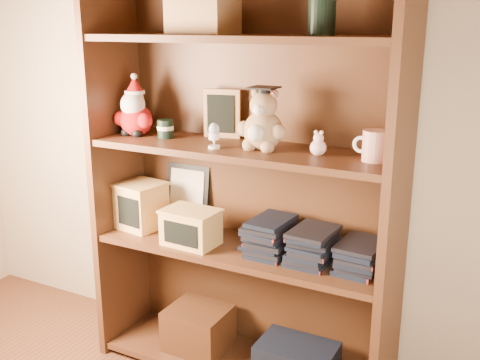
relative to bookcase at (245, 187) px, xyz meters
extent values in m
cube|color=tan|center=(-0.09, 0.14, 0.47)|extent=(3.00, 0.04, 2.50)
cube|color=#4A2915|center=(-0.58, -0.05, 0.02)|extent=(0.03, 0.35, 1.60)
cube|color=#4A2915|center=(0.59, -0.05, 0.02)|extent=(0.03, 0.35, 1.60)
cube|color=#452612|center=(0.00, 0.11, 0.02)|extent=(1.20, 0.02, 1.60)
cube|color=#4A2915|center=(0.00, -0.05, 0.56)|extent=(1.14, 0.33, 0.02)
cube|color=#452612|center=(-0.20, -0.05, -0.64)|extent=(0.25, 0.22, 0.18)
cube|color=#9E7547|center=(-0.15, -0.05, 0.63)|extent=(0.22, 0.18, 0.12)
cylinder|color=black|center=(0.30, -0.05, 0.63)|extent=(0.09, 0.09, 0.11)
cube|color=#4A2915|center=(0.00, -0.05, -0.24)|extent=(1.14, 0.33, 0.02)
cube|color=#4A2915|center=(0.00, -0.05, 0.16)|extent=(1.14, 0.33, 0.02)
sphere|color=#A50F0F|center=(-0.47, -0.05, 0.23)|extent=(0.13, 0.13, 0.13)
sphere|color=#A50F0F|center=(-0.53, -0.07, 0.24)|extent=(0.06, 0.06, 0.06)
sphere|color=#A50F0F|center=(-0.41, -0.07, 0.24)|extent=(0.06, 0.06, 0.06)
sphere|color=black|center=(-0.50, -0.08, 0.18)|extent=(0.04, 0.04, 0.04)
sphere|color=black|center=(-0.45, -0.08, 0.18)|extent=(0.04, 0.04, 0.04)
sphere|color=white|center=(-0.47, -0.07, 0.30)|extent=(0.10, 0.10, 0.10)
sphere|color=#D8B293|center=(-0.47, -0.05, 0.32)|extent=(0.07, 0.07, 0.07)
cone|color=#A50F0F|center=(-0.47, -0.05, 0.37)|extent=(0.08, 0.08, 0.07)
sphere|color=white|center=(-0.47, -0.05, 0.41)|extent=(0.03, 0.03, 0.03)
cylinder|color=white|center=(-0.47, -0.05, 0.34)|extent=(0.08, 0.08, 0.01)
cylinder|color=black|center=(-0.33, -0.05, 0.21)|extent=(0.06, 0.06, 0.07)
cylinder|color=beige|center=(-0.33, -0.05, 0.21)|extent=(0.07, 0.07, 0.02)
cube|color=#9E7547|center=(-0.14, 0.06, 0.27)|extent=(0.15, 0.05, 0.19)
cube|color=black|center=(-0.14, 0.05, 0.27)|extent=(0.11, 0.03, 0.15)
cube|color=#9E7547|center=(-0.14, 0.10, 0.19)|extent=(0.07, 0.07, 0.01)
cylinder|color=white|center=(-0.06, -0.13, 0.18)|extent=(0.04, 0.04, 0.01)
cone|color=white|center=(-0.06, -0.13, 0.20)|extent=(0.02, 0.02, 0.03)
cylinder|color=white|center=(-0.06, -0.13, 0.22)|extent=(0.04, 0.04, 0.02)
ellipsoid|color=#A4B7C7|center=(-0.06, -0.13, 0.24)|extent=(0.04, 0.04, 0.05)
sphere|color=#A38056|center=(0.10, -0.05, 0.24)|extent=(0.14, 0.14, 0.14)
sphere|color=white|center=(0.10, -0.11, 0.24)|extent=(0.06, 0.06, 0.06)
sphere|color=#A38056|center=(0.03, -0.07, 0.24)|extent=(0.06, 0.06, 0.06)
sphere|color=#A38056|center=(0.16, -0.07, 0.24)|extent=(0.06, 0.06, 0.06)
sphere|color=#A38056|center=(0.06, -0.09, 0.19)|extent=(0.05, 0.05, 0.05)
sphere|color=#A38056|center=(0.13, -0.09, 0.19)|extent=(0.05, 0.05, 0.05)
sphere|color=#A38056|center=(0.10, -0.05, 0.33)|extent=(0.10, 0.10, 0.10)
sphere|color=white|center=(0.10, -0.09, 0.32)|extent=(0.04, 0.04, 0.04)
sphere|color=#A38056|center=(0.06, -0.04, 0.37)|extent=(0.03, 0.03, 0.03)
sphere|color=#A38056|center=(0.13, -0.04, 0.37)|extent=(0.03, 0.03, 0.03)
cylinder|color=black|center=(0.10, -0.05, 0.38)|extent=(0.04, 0.04, 0.02)
cube|color=black|center=(0.10, -0.05, 0.39)|extent=(0.10, 0.10, 0.01)
cylinder|color=#A50F0F|center=(0.14, -0.07, 0.38)|extent=(0.00, 0.05, 0.03)
sphere|color=beige|center=(0.31, -0.05, 0.20)|extent=(0.06, 0.06, 0.06)
sphere|color=beige|center=(0.31, -0.05, 0.23)|extent=(0.04, 0.04, 0.04)
sphere|color=beige|center=(0.30, -0.05, 0.25)|extent=(0.01, 0.01, 0.01)
sphere|color=beige|center=(0.32, -0.05, 0.25)|extent=(0.01, 0.01, 0.01)
cylinder|color=silver|center=(0.50, -0.05, 0.22)|extent=(0.08, 0.08, 0.10)
torus|color=white|center=(0.46, -0.05, 0.22)|extent=(0.06, 0.01, 0.06)
cube|color=black|center=(-0.33, 0.09, -0.10)|extent=(0.21, 0.05, 0.26)
cube|color=beige|center=(-0.33, 0.08, -0.10)|extent=(0.17, 0.03, 0.22)
cube|color=tan|center=(-0.47, -0.05, -0.14)|extent=(0.19, 0.19, 0.19)
cube|color=black|center=(-0.47, -0.14, -0.14)|extent=(0.12, 0.02, 0.12)
cube|color=tan|center=(-0.47, -0.05, -0.04)|extent=(0.20, 0.20, 0.01)
cube|color=tan|center=(-0.18, -0.12, -0.16)|extent=(0.21, 0.15, 0.13)
cube|color=black|center=(-0.18, -0.19, -0.16)|extent=(0.15, 0.01, 0.09)
cube|color=tan|center=(-0.18, -0.12, -0.09)|extent=(0.22, 0.16, 0.01)
cube|color=black|center=(0.12, -0.05, -0.22)|extent=(0.14, 0.20, 0.02)
cube|color=black|center=(0.12, -0.05, -0.20)|extent=(0.14, 0.20, 0.02)
cube|color=black|center=(0.12, -0.05, -0.19)|extent=(0.14, 0.20, 0.02)
cube|color=black|center=(0.12, -0.05, -0.17)|extent=(0.14, 0.20, 0.02)
cube|color=black|center=(0.12, -0.05, -0.16)|extent=(0.14, 0.20, 0.02)
cube|color=black|center=(0.12, -0.05, -0.14)|extent=(0.14, 0.20, 0.02)
cube|color=black|center=(0.12, -0.05, -0.12)|extent=(0.14, 0.20, 0.02)
cube|color=black|center=(0.12, -0.05, -0.11)|extent=(0.14, 0.20, 0.02)
cube|color=black|center=(0.12, -0.05, -0.09)|extent=(0.14, 0.20, 0.02)
cube|color=black|center=(0.31, -0.05, -0.22)|extent=(0.14, 0.20, 0.02)
cube|color=black|center=(0.31, -0.05, -0.20)|extent=(0.14, 0.20, 0.02)
cube|color=black|center=(0.31, -0.05, -0.19)|extent=(0.14, 0.20, 0.02)
cube|color=black|center=(0.31, -0.05, -0.17)|extent=(0.14, 0.20, 0.02)
cube|color=black|center=(0.31, -0.05, -0.16)|extent=(0.14, 0.20, 0.02)
cube|color=black|center=(0.31, -0.05, -0.14)|extent=(0.14, 0.20, 0.02)
cube|color=black|center=(0.31, -0.05, -0.12)|extent=(0.14, 0.20, 0.02)
cube|color=black|center=(0.31, -0.05, -0.11)|extent=(0.14, 0.20, 0.02)
cube|color=black|center=(0.47, -0.05, -0.22)|extent=(0.14, 0.20, 0.02)
cube|color=black|center=(0.47, -0.05, -0.20)|extent=(0.14, 0.20, 0.02)
cube|color=black|center=(0.47, -0.05, -0.19)|extent=(0.14, 0.20, 0.02)
cube|color=black|center=(0.47, -0.05, -0.17)|extent=(0.14, 0.20, 0.02)
cube|color=black|center=(0.47, -0.05, -0.16)|extent=(0.14, 0.20, 0.02)
cube|color=black|center=(0.47, -0.05, -0.14)|extent=(0.14, 0.20, 0.02)
camera|label=1|loc=(0.95, -1.85, 0.61)|focal=42.00mm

